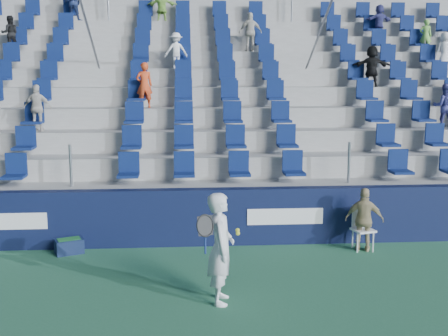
{
  "coord_description": "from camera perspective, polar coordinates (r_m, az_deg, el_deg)",
  "views": [
    {
      "loc": [
        -0.58,
        -8.3,
        3.61
      ],
      "look_at": [
        0.2,
        2.8,
        1.7
      ],
      "focal_mm": 45.0,
      "sensor_mm": 36.0,
      "label": 1
    }
  ],
  "objects": [
    {
      "name": "tennis_player",
      "position": [
        8.86,
        -0.34,
        -8.14
      ],
      "size": [
        0.69,
        0.68,
        1.77
      ],
      "color": "silver",
      "rests_on": "ground"
    },
    {
      "name": "grandstand",
      "position": [
        16.61,
        -2.02,
        4.65
      ],
      "size": [
        24.0,
        8.17,
        6.63
      ],
      "color": "#A8A8A2",
      "rests_on": "ground"
    },
    {
      "name": "line_judge_chair",
      "position": [
        11.93,
        13.83,
        -5.55
      ],
      "size": [
        0.49,
        0.51,
        0.92
      ],
      "color": "white",
      "rests_on": "ground"
    },
    {
      "name": "ball_bin",
      "position": [
        11.81,
        -15.46,
        -7.58
      ],
      "size": [
        0.63,
        0.53,
        0.3
      ],
      "color": "#101B3B",
      "rests_on": "ground"
    },
    {
      "name": "line_judge",
      "position": [
        11.76,
        14.07,
        -5.12
      ],
      "size": [
        0.83,
        0.55,
        1.31
      ],
      "primitive_type": "imported",
      "rotation": [
        0.0,
        0.0,
        2.81
      ],
      "color": "tan",
      "rests_on": "ground"
    },
    {
      "name": "ground",
      "position": [
        9.07,
        -0.02,
        -13.72
      ],
      "size": [
        70.0,
        70.0,
        0.0
      ],
      "primitive_type": "plane",
      "color": "#2F6D4A",
      "rests_on": "ground"
    },
    {
      "name": "sponsor_wall",
      "position": [
        11.85,
        -1.07,
        -4.97
      ],
      "size": [
        24.0,
        0.32,
        1.2
      ],
      "color": "#0F1638",
      "rests_on": "ground"
    }
  ]
}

